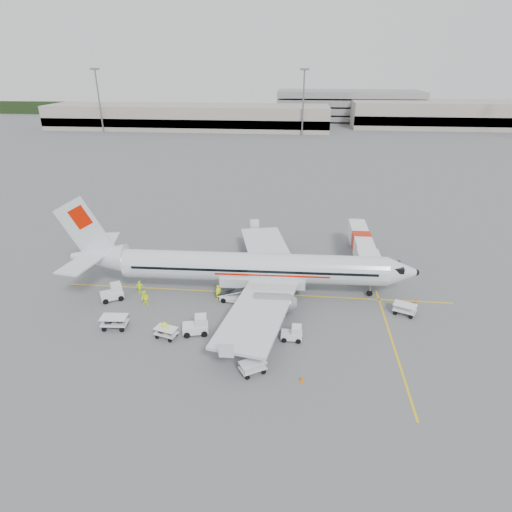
% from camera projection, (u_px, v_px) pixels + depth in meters
% --- Properties ---
extents(ground, '(360.00, 360.00, 0.00)m').
position_uv_depth(ground, '(254.00, 293.00, 48.95)').
color(ground, '#56595B').
extents(stripe_lead, '(44.00, 0.20, 0.01)m').
position_uv_depth(stripe_lead, '(254.00, 293.00, 48.95)').
color(stripe_lead, yellow).
rests_on(stripe_lead, ground).
extents(stripe_cross, '(0.20, 20.00, 0.01)m').
position_uv_depth(stripe_cross, '(392.00, 342.00, 40.41)').
color(stripe_cross, yellow).
rests_on(stripe_cross, ground).
extents(terminal_west, '(110.00, 22.00, 9.00)m').
position_uv_depth(terminal_west, '(188.00, 117.00, 168.53)').
color(terminal_west, gray).
rests_on(terminal_west, ground).
extents(terminal_east, '(90.00, 26.00, 10.00)m').
position_uv_depth(terminal_east, '(465.00, 114.00, 171.80)').
color(terminal_east, gray).
rests_on(terminal_east, ground).
extents(parking_garage, '(62.00, 24.00, 14.00)m').
position_uv_depth(parking_garage, '(348.00, 105.00, 188.70)').
color(parking_garage, slate).
rests_on(parking_garage, ground).
extents(treeline, '(300.00, 3.00, 6.00)m').
position_uv_depth(treeline, '(292.00, 110.00, 206.24)').
color(treeline, black).
rests_on(treeline, ground).
extents(mast_west, '(3.20, 1.20, 22.00)m').
position_uv_depth(mast_west, '(99.00, 101.00, 157.73)').
color(mast_west, slate).
rests_on(mast_west, ground).
extents(mast_center, '(3.20, 1.20, 22.00)m').
position_uv_depth(mast_center, '(303.00, 103.00, 150.84)').
color(mast_center, slate).
rests_on(mast_center, ground).
extents(aircraft, '(39.65, 31.47, 10.71)m').
position_uv_depth(aircraft, '(254.00, 249.00, 47.09)').
color(aircraft, silver).
rests_on(aircraft, ground).
extents(jet_bridge, '(2.99, 15.31, 4.01)m').
position_uv_depth(jet_bridge, '(360.00, 248.00, 55.89)').
color(jet_bridge, white).
rests_on(jet_bridge, ground).
extents(belt_loader, '(4.66, 2.38, 2.41)m').
position_uv_depth(belt_loader, '(236.00, 292.00, 46.81)').
color(belt_loader, white).
rests_on(belt_loader, ground).
extents(tug_fore, '(2.01, 1.20, 1.53)m').
position_uv_depth(tug_fore, '(292.00, 333.00, 40.49)').
color(tug_fore, white).
rests_on(tug_fore, ground).
extents(tug_mid, '(2.70, 1.91, 1.89)m').
position_uv_depth(tug_mid, '(195.00, 325.00, 41.36)').
color(tug_mid, white).
rests_on(tug_mid, ground).
extents(tug_aft, '(2.77, 2.43, 1.86)m').
position_uv_depth(tug_aft, '(112.00, 292.00, 47.29)').
color(tug_aft, white).
rests_on(tug_aft, ground).
extents(cart_loaded_a, '(2.36, 1.78, 1.09)m').
position_uv_depth(cart_loaded_a, '(166.00, 333.00, 40.87)').
color(cart_loaded_a, white).
rests_on(cart_loaded_a, ground).
extents(cart_loaded_b, '(2.64, 1.67, 1.33)m').
position_uv_depth(cart_loaded_b, '(115.00, 322.00, 42.30)').
color(cart_loaded_b, white).
rests_on(cart_loaded_b, ground).
extents(cart_empty_a, '(2.54, 2.26, 1.14)m').
position_uv_depth(cart_empty_a, '(253.00, 367.00, 36.20)').
color(cart_empty_a, white).
rests_on(cart_empty_a, ground).
extents(cart_empty_b, '(2.63, 2.15, 1.19)m').
position_uv_depth(cart_empty_b, '(405.00, 309.00, 44.64)').
color(cart_empty_b, white).
rests_on(cart_empty_b, ground).
extents(cone_nose, '(0.43, 0.43, 0.71)m').
position_uv_depth(cone_nose, '(416.00, 302.00, 46.58)').
color(cone_nose, orange).
rests_on(cone_nose, ground).
extents(cone_port, '(0.43, 0.43, 0.70)m').
position_uv_depth(cone_port, '(275.00, 252.00, 58.69)').
color(cone_port, orange).
rests_on(cone_port, ground).
extents(cone_stbd, '(0.37, 0.37, 0.60)m').
position_uv_depth(cone_stbd, '(302.00, 378.00, 35.35)').
color(cone_stbd, orange).
rests_on(cone_stbd, ground).
extents(crew_a, '(0.75, 0.66, 1.72)m').
position_uv_depth(crew_a, '(218.00, 292.00, 47.40)').
color(crew_a, '#D4F512').
rests_on(crew_a, ground).
extents(crew_b, '(1.11, 1.04, 1.81)m').
position_uv_depth(crew_b, '(145.00, 299.00, 46.08)').
color(crew_b, '#D4F512').
rests_on(crew_b, ground).
extents(crew_c, '(1.03, 1.20, 1.61)m').
position_uv_depth(crew_c, '(165.00, 330.00, 40.90)').
color(crew_c, '#D4F512').
rests_on(crew_c, ground).
extents(crew_d, '(1.03, 0.52, 1.69)m').
position_uv_depth(crew_d, '(140.00, 288.00, 48.42)').
color(crew_d, '#D4F512').
rests_on(crew_d, ground).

